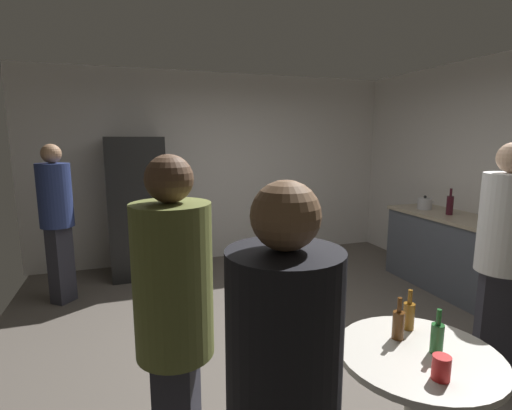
% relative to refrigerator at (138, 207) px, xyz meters
% --- Properties ---
extents(ground_plane, '(5.20, 5.20, 0.10)m').
position_rel_refrigerator_xyz_m(ground_plane, '(1.19, -2.20, -0.95)').
color(ground_plane, '#5B544C').
extents(wall_back, '(5.32, 0.06, 2.70)m').
position_rel_refrigerator_xyz_m(wall_back, '(1.19, 0.43, 0.45)').
color(wall_back, silver).
rests_on(wall_back, ground_plane).
extents(refrigerator, '(0.70, 0.68, 1.80)m').
position_rel_refrigerator_xyz_m(refrigerator, '(0.00, 0.00, 0.00)').
color(refrigerator, black).
rests_on(refrigerator, ground_plane).
extents(kitchen_counter, '(0.64, 1.80, 0.90)m').
position_rel_refrigerator_xyz_m(kitchen_counter, '(3.47, -1.82, -0.45)').
color(kitchen_counter, '#4C515B').
rests_on(kitchen_counter, ground_plane).
extents(kettle, '(0.24, 0.17, 0.18)m').
position_rel_refrigerator_xyz_m(kettle, '(3.43, -1.29, 0.07)').
color(kettle, '#B2B2B7').
rests_on(kettle, kitchen_counter).
extents(wine_bottle_on_counter, '(0.08, 0.08, 0.31)m').
position_rel_refrigerator_xyz_m(wine_bottle_on_counter, '(3.45, -1.67, 0.12)').
color(wine_bottle_on_counter, '#3F141E').
rests_on(wine_bottle_on_counter, kitchen_counter).
extents(beer_bottle_on_counter, '(0.06, 0.06, 0.23)m').
position_rel_refrigerator_xyz_m(beer_bottle_on_counter, '(3.41, -2.28, 0.08)').
color(beer_bottle_on_counter, '#8C5919').
rests_on(beer_bottle_on_counter, kitchen_counter).
extents(foreground_table, '(0.80, 0.80, 0.73)m').
position_rel_refrigerator_xyz_m(foreground_table, '(1.23, -3.73, -0.27)').
color(foreground_table, beige).
rests_on(foreground_table, ground_plane).
extents(beer_bottle_amber, '(0.06, 0.06, 0.23)m').
position_rel_refrigerator_xyz_m(beer_bottle_amber, '(1.34, -3.51, -0.08)').
color(beer_bottle_amber, '#8C5919').
rests_on(beer_bottle_amber, foreground_table).
extents(beer_bottle_brown, '(0.06, 0.06, 0.23)m').
position_rel_refrigerator_xyz_m(beer_bottle_brown, '(1.22, -3.58, -0.08)').
color(beer_bottle_brown, '#593314').
rests_on(beer_bottle_brown, foreground_table).
extents(beer_bottle_green, '(0.06, 0.06, 0.23)m').
position_rel_refrigerator_xyz_m(beer_bottle_green, '(1.31, -3.76, -0.08)').
color(beer_bottle_green, '#26662D').
rests_on(beer_bottle_green, foreground_table).
extents(plastic_cup_red, '(0.08, 0.08, 0.11)m').
position_rel_refrigerator_xyz_m(plastic_cup_red, '(1.16, -3.94, -0.11)').
color(plastic_cup_red, red).
rests_on(plastic_cup_red, foreground_table).
extents(person_in_olive_shirt, '(0.44, 0.44, 1.73)m').
position_rel_refrigerator_xyz_m(person_in_olive_shirt, '(0.06, -3.54, 0.11)').
color(person_in_olive_shirt, '#2D2D38').
rests_on(person_in_olive_shirt, ground_plane).
extents(person_in_white_shirt, '(0.47, 0.47, 1.76)m').
position_rel_refrigerator_xyz_m(person_in_white_shirt, '(2.34, -3.25, 0.14)').
color(person_in_white_shirt, '#2D2D38').
rests_on(person_in_white_shirt, ground_plane).
extents(person_in_navy_shirt, '(0.48, 0.48, 1.73)m').
position_rel_refrigerator_xyz_m(person_in_navy_shirt, '(-0.84, -0.65, 0.11)').
color(person_in_navy_shirt, '#2D2D38').
rests_on(person_in_navy_shirt, ground_plane).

